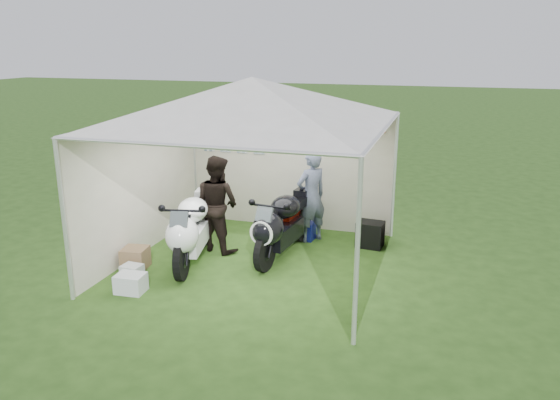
# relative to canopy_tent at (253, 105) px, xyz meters

# --- Properties ---
(ground) EXTENTS (80.00, 80.00, 0.00)m
(ground) POSITION_rel_canopy_tent_xyz_m (0.00, -0.03, -2.58)
(ground) COLOR #264615
(ground) RESTS_ON ground
(canopy_tent) EXTENTS (5.66, 5.66, 3.00)m
(canopy_tent) POSITION_rel_canopy_tent_xyz_m (0.00, 0.00, 0.00)
(canopy_tent) COLOR silver
(canopy_tent) RESTS_ON ground
(motorcycle_white) EXTENTS (0.81, 2.19, 1.09)m
(motorcycle_white) POSITION_rel_canopy_tent_xyz_m (-0.97, -0.33, -1.97)
(motorcycle_white) COLOR black
(motorcycle_white) RESTS_ON ground
(motorcycle_black) EXTENTS (0.63, 2.16, 1.06)m
(motorcycle_black) POSITION_rel_canopy_tent_xyz_m (0.35, 0.36, -1.98)
(motorcycle_black) COLOR black
(motorcycle_black) RESTS_ON ground
(paddock_stand) EXTENTS (0.47, 0.32, 0.33)m
(paddock_stand) POSITION_rel_canopy_tent_xyz_m (0.46, 1.33, -2.41)
(paddock_stand) COLOR #1C26BF
(paddock_stand) RESTS_ON ground
(person_dark_jacket) EXTENTS (0.98, 0.87, 1.68)m
(person_dark_jacket) POSITION_rel_canopy_tent_xyz_m (-0.81, 0.37, -1.74)
(person_dark_jacket) COLOR black
(person_dark_jacket) RESTS_ON ground
(person_blue_jacket) EXTENTS (0.70, 0.73, 1.67)m
(person_blue_jacket) POSITION_rel_canopy_tent_xyz_m (0.61, 1.31, -1.74)
(person_blue_jacket) COLOR slate
(person_blue_jacket) RESTS_ON ground
(equipment_box) EXTENTS (0.49, 0.40, 0.46)m
(equipment_box) POSITION_rel_canopy_tent_xyz_m (1.70, 1.30, -2.35)
(equipment_box) COLOR black
(equipment_box) RESTS_ON ground
(crate_0) EXTENTS (0.43, 0.35, 0.27)m
(crate_0) POSITION_rel_canopy_tent_xyz_m (-1.34, -1.58, -2.44)
(crate_0) COLOR silver
(crate_0) RESTS_ON ground
(crate_1) EXTENTS (0.43, 0.43, 0.34)m
(crate_1) POSITION_rel_canopy_tent_xyz_m (-1.75, -0.79, -2.41)
(crate_1) COLOR brown
(crate_1) RESTS_ON ground
(crate_2) EXTENTS (0.32, 0.27, 0.22)m
(crate_2) POSITION_rel_canopy_tent_xyz_m (-1.58, -1.16, -2.47)
(crate_2) COLOR silver
(crate_2) RESTS_ON ground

